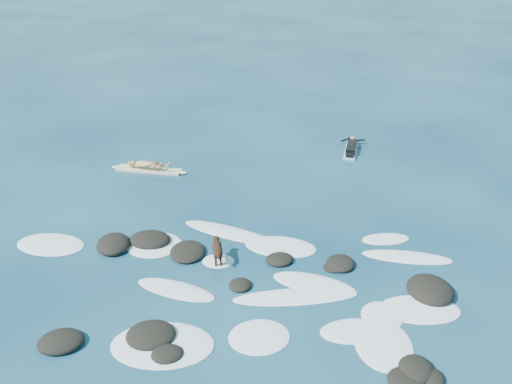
{
  "coord_description": "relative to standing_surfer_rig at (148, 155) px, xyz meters",
  "views": [
    {
      "loc": [
        2.28,
        -15.76,
        10.85
      ],
      "look_at": [
        0.73,
        4.0,
        0.9
      ],
      "focal_mm": 40.0,
      "sensor_mm": 36.0,
      "label": 1
    }
  ],
  "objects": [
    {
      "name": "paddling_surfer_rig",
      "position": [
        9.4,
        3.16,
        -0.65
      ],
      "size": [
        1.2,
        2.72,
        0.47
      ],
      "rotation": [
        0.0,
        0.0,
        1.42
      ],
      "color": "silver",
      "rests_on": "ground"
    },
    {
      "name": "breaking_foam",
      "position": [
        5.79,
        -8.4,
        -0.8
      ],
      "size": [
        15.55,
        8.3,
        0.12
      ],
      "color": "white",
      "rests_on": "ground"
    },
    {
      "name": "reef_rocks",
      "position": [
        4.55,
        -8.98,
        -0.7
      ],
      "size": [
        14.48,
        7.51,
        0.58
      ],
      "color": "black",
      "rests_on": "ground"
    },
    {
      "name": "ground",
      "position": [
        4.47,
        -7.55,
        -0.81
      ],
      "size": [
        160.0,
        160.0,
        0.0
      ],
      "primitive_type": "plane",
      "color": "#0A2642",
      "rests_on": "ground"
    },
    {
      "name": "dog",
      "position": [
        4.17,
        -7.18,
        -0.27
      ],
      "size": [
        0.5,
        1.27,
        0.81
      ],
      "rotation": [
        0.0,
        0.0,
        1.79
      ],
      "color": "black",
      "rests_on": "ground"
    },
    {
      "name": "standing_surfer_rig",
      "position": [
        0.0,
        0.0,
        0.0
      ],
      "size": [
        3.61,
        0.94,
        2.05
      ],
      "rotation": [
        0.0,
        0.0,
        -0.11
      ],
      "color": "beige",
      "rests_on": "ground"
    }
  ]
}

